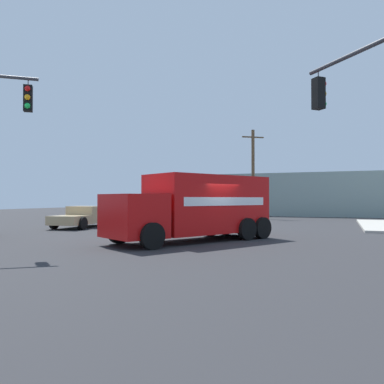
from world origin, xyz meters
name	(u,v)px	position (x,y,z in m)	size (l,w,h in m)	color
ground_plane	(210,241)	(0.00, 0.00, 0.00)	(100.00, 100.00, 0.00)	#2B2B2D
delivery_truck	(197,207)	(-0.54, -0.24, 1.51)	(6.00, 7.94, 2.90)	red
pickup_tan	(84,216)	(-10.19, 4.62, 0.73)	(2.58, 5.34, 1.38)	tan
utility_pole	(253,172)	(-2.45, 20.30, 4.39)	(1.87, 1.37, 8.50)	brown
building_backdrop	(292,195)	(0.35, 27.71, 2.30)	(23.69, 6.00, 4.59)	gray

